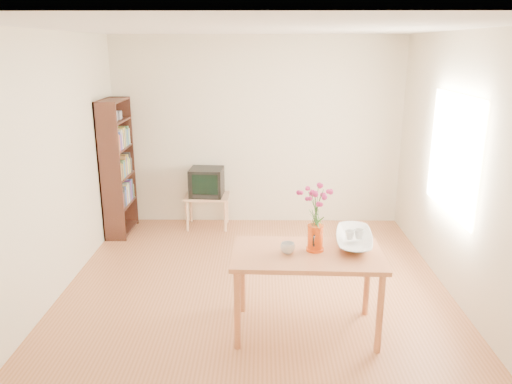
{
  "coord_description": "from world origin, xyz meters",
  "views": [
    {
      "loc": [
        0.06,
        -4.64,
        2.45
      ],
      "look_at": [
        0.0,
        0.3,
        1.0
      ],
      "focal_mm": 35.0,
      "sensor_mm": 36.0,
      "label": 1
    }
  ],
  "objects_px": {
    "table": "(307,262)",
    "bowl": "(355,219)",
    "television": "(207,181)",
    "mug": "(288,248)",
    "pitcher": "(315,239)"
  },
  "relations": [
    {
      "from": "bowl",
      "to": "table",
      "type": "bearing_deg",
      "value": -153.35
    },
    {
      "from": "table",
      "to": "bowl",
      "type": "bearing_deg",
      "value": 28.59
    },
    {
      "from": "pitcher",
      "to": "mug",
      "type": "bearing_deg",
      "value": -151.26
    },
    {
      "from": "pitcher",
      "to": "bowl",
      "type": "height_order",
      "value": "bowl"
    },
    {
      "from": "mug",
      "to": "television",
      "type": "height_order",
      "value": "same"
    },
    {
      "from": "table",
      "to": "bowl",
      "type": "height_order",
      "value": "bowl"
    },
    {
      "from": "mug",
      "to": "bowl",
      "type": "bearing_deg",
      "value": 165.27
    },
    {
      "from": "table",
      "to": "mug",
      "type": "bearing_deg",
      "value": -171.57
    },
    {
      "from": "table",
      "to": "bowl",
      "type": "distance_m",
      "value": 0.58
    },
    {
      "from": "pitcher",
      "to": "television",
      "type": "relative_size",
      "value": 0.5
    },
    {
      "from": "pitcher",
      "to": "mug",
      "type": "xyz_separation_m",
      "value": [
        -0.24,
        -0.07,
        -0.06
      ]
    },
    {
      "from": "table",
      "to": "pitcher",
      "type": "bearing_deg",
      "value": 37.85
    },
    {
      "from": "mug",
      "to": "table",
      "type": "bearing_deg",
      "value": 150.35
    },
    {
      "from": "television",
      "to": "mug",
      "type": "bearing_deg",
      "value": -66.49
    },
    {
      "from": "table",
      "to": "television",
      "type": "height_order",
      "value": "television"
    }
  ]
}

